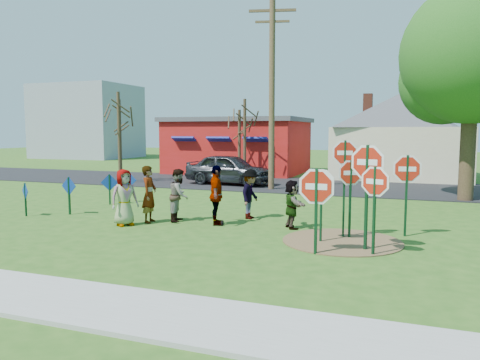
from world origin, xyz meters
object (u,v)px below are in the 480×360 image
Objects in this scene: person_a at (124,197)px; stop_sign_d at (407,175)px; utility_pole at (272,90)px; leafy_tree at (476,61)px; stop_sign_b at (345,163)px; stop_sign_a at (321,189)px; stop_sign_c at (367,173)px; person_b at (149,194)px; suv at (229,169)px.

stop_sign_d is at bearing -46.99° from person_a.
utility_pole reaches higher than leafy_tree.
leafy_tree reaches higher than stop_sign_b.
stop_sign_a is at bearing -57.67° from person_a.
person_a is at bearing -173.66° from stop_sign_a.
leafy_tree is (3.38, 10.06, 3.91)m from stop_sign_c.
stop_sign_a is 0.23× the size of leafy_tree.
stop_sign_b is 1.59× the size of person_a.
stop_sign_c reaches higher than person_b.
person_a is at bearing 179.46° from stop_sign_d.
stop_sign_d is at bearing -93.35° from person_b.
utility_pole is at bearing 134.90° from stop_sign_c.
person_b is 0.38× the size of suv.
stop_sign_d is at bearing -131.36° from suv.
stop_sign_d is 8.52m from person_a.
person_a is 15.22m from leafy_tree.
person_b reaches higher than suv.
stop_sign_d is 11.47m from utility_pole.
stop_sign_c is (1.21, -0.48, 0.51)m from stop_sign_a.
stop_sign_a is at bearing -106.63° from person_b.
utility_pole reaches higher than person_a.
stop_sign_a is 1.13× the size of person_b.
person_a is (-6.23, 0.10, -0.55)m from stop_sign_a.
person_b is at bearing -139.70° from leafy_tree.
person_a is (-8.35, -1.44, -0.85)m from stop_sign_d.
leafy_tree is at bearing -5.05° from utility_pole.
stop_sign_c is 1.56× the size of person_a.
suv is at bearing 170.15° from leafy_tree.
leafy_tree is at bearing 71.63° from stop_sign_a.
stop_sign_a is at bearing -66.90° from utility_pole.
stop_sign_b reaches higher than person_b.
suv is 12.96m from leafy_tree.
leafy_tree is (4.59, 9.58, 4.41)m from stop_sign_a.
suv is at bearing 142.23° from stop_sign_c.
leafy_tree reaches higher than person_b.
utility_pole is at bearing -16.57° from person_b.
stop_sign_a is at bearing -142.32° from suv.
stop_sign_c is at bearing -139.31° from suv.
stop_sign_b reaches higher than stop_sign_d.
stop_sign_b is at bearing -164.44° from stop_sign_d.
person_b is 10.48m from utility_pole.
stop_sign_a is 0.75× the size of stop_sign_c.
stop_sign_c is 0.30× the size of utility_pole.
utility_pole is at bearing -108.35° from suv.
person_b is 0.20× the size of leafy_tree.
stop_sign_d reaches higher than stop_sign_a.
suv is 0.52× the size of utility_pole.
utility_pole is at bearing 120.34° from stop_sign_a.
stop_sign_c is 7.54m from person_a.
utility_pole reaches higher than stop_sign_b.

